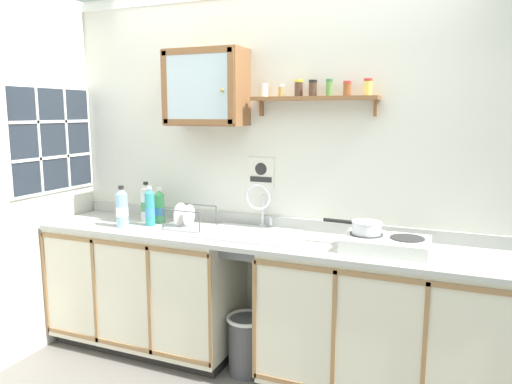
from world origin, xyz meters
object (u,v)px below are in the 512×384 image
(sink, at_px, (250,237))
(bottle_water_blue_2, at_px, (122,208))
(hot_plate_stove, at_px, (386,244))
(wall_cabinet, at_px, (206,88))
(bottle_soda_green_4, at_px, (160,207))
(saucepan, at_px, (366,227))
(warning_sign, at_px, (261,173))
(bottle_detergent_teal_0, at_px, (150,208))
(bottle_opaque_white_1, at_px, (146,204))
(bottle_water_clear_3, at_px, (122,206))
(trash_bin, at_px, (247,343))
(dish_rack, at_px, (189,223))

(sink, height_order, bottle_water_blue_2, sink)
(hot_plate_stove, distance_m, wall_cabinet, 1.55)
(bottle_soda_green_4, bearing_deg, saucepan, -3.61)
(sink, relative_size, hot_plate_stove, 1.25)
(bottle_water_blue_2, distance_m, warning_sign, 0.99)
(bottle_detergent_teal_0, height_order, bottle_soda_green_4, bottle_detergent_teal_0)
(bottle_opaque_white_1, distance_m, wall_cabinet, 0.94)
(bottle_water_blue_2, xyz_separation_m, wall_cabinet, (0.53, 0.27, 0.82))
(bottle_water_blue_2, distance_m, bottle_water_clear_3, 0.17)
(bottle_water_clear_3, relative_size, trash_bin, 0.66)
(bottle_detergent_teal_0, relative_size, wall_cabinet, 0.51)
(sink, height_order, bottle_detergent_teal_0, sink)
(saucepan, xyz_separation_m, bottle_water_clear_3, (-1.75, 0.00, -0.00))
(bottle_detergent_teal_0, distance_m, warning_sign, 0.82)
(bottle_soda_green_4, bearing_deg, dish_rack, -13.57)
(sink, distance_m, wall_cabinet, 1.04)
(bottle_water_blue_2, xyz_separation_m, dish_rack, (0.44, 0.15, -0.10))
(sink, height_order, saucepan, sink)
(dish_rack, height_order, warning_sign, warning_sign)
(hot_plate_stove, bearing_deg, sink, 176.61)
(dish_rack, relative_size, wall_cabinet, 0.56)
(bottle_detergent_teal_0, xyz_separation_m, bottle_water_blue_2, (-0.15, -0.11, 0.01))
(bottle_detergent_teal_0, height_order, warning_sign, warning_sign)
(hot_plate_stove, relative_size, warning_sign, 2.33)
(saucepan, distance_m, wall_cabinet, 1.40)
(wall_cabinet, bearing_deg, bottle_opaque_white_1, -171.47)
(hot_plate_stove, relative_size, trash_bin, 1.23)
(wall_cabinet, bearing_deg, trash_bin, -29.12)
(dish_rack, distance_m, warning_sign, 0.61)
(bottle_opaque_white_1, bearing_deg, sink, -3.10)
(dish_rack, bearing_deg, wall_cabinet, 52.08)
(bottle_opaque_white_1, bearing_deg, bottle_soda_green_4, 12.06)
(dish_rack, xyz_separation_m, wall_cabinet, (0.09, 0.12, 0.91))
(bottle_water_clear_3, distance_m, wall_cabinet, 1.05)
(bottle_water_blue_2, relative_size, bottle_soda_green_4, 1.14)
(hot_plate_stove, bearing_deg, trash_bin, -176.55)
(bottle_water_clear_3, xyz_separation_m, wall_cabinet, (0.63, 0.14, 0.83))
(wall_cabinet, bearing_deg, warning_sign, 19.35)
(sink, xyz_separation_m, bottle_water_clear_3, (-1.00, -0.02, 0.14))
(saucepan, distance_m, bottle_soda_green_4, 1.49)
(bottle_water_clear_3, bearing_deg, wall_cabinet, 12.42)
(bottle_water_clear_3, bearing_deg, bottle_water_blue_2, -51.13)
(hot_plate_stove, xyz_separation_m, bottle_opaque_white_1, (-1.71, 0.10, 0.09))
(saucepan, xyz_separation_m, bottle_detergent_teal_0, (-1.49, -0.01, 0.00))
(saucepan, bearing_deg, warning_sign, 160.95)
(sink, xyz_separation_m, bottle_water_blue_2, (-0.90, -0.15, 0.15))
(bottle_water_blue_2, height_order, bottle_water_clear_3, bottle_water_blue_2)
(hot_plate_stove, height_order, wall_cabinet, wall_cabinet)
(saucepan, bearing_deg, bottle_water_blue_2, -175.64)
(bottle_soda_green_4, xyz_separation_m, dish_rack, (0.28, -0.07, -0.08))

